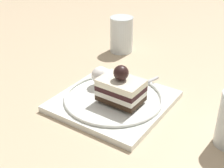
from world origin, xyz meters
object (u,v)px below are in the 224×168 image
(cake_slice, at_px, (121,88))
(whipped_cream_dollop, at_px, (101,75))
(drink_glass_far, at_px, (121,36))
(dessert_plate, at_px, (112,100))
(fork, at_px, (141,85))

(cake_slice, xyz_separation_m, whipped_cream_dollop, (-0.07, 0.05, -0.01))
(cake_slice, distance_m, drink_glass_far, 0.32)
(dessert_plate, height_order, drink_glass_far, drink_glass_far)
(cake_slice, bearing_deg, fork, 75.25)
(dessert_plate, height_order, cake_slice, cake_slice)
(drink_glass_far, bearing_deg, cake_slice, -67.74)
(cake_slice, distance_m, fork, 0.09)
(cake_slice, bearing_deg, whipped_cream_dollop, 145.99)
(whipped_cream_dollop, xyz_separation_m, fork, (0.09, 0.03, -0.02))
(dessert_plate, bearing_deg, cake_slice, -18.28)
(dessert_plate, distance_m, drink_glass_far, 0.31)
(whipped_cream_dollop, height_order, drink_glass_far, drink_glass_far)
(cake_slice, relative_size, fork, 1.05)
(fork, bearing_deg, whipped_cream_dollop, -162.78)
(dessert_plate, relative_size, whipped_cream_dollop, 6.25)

